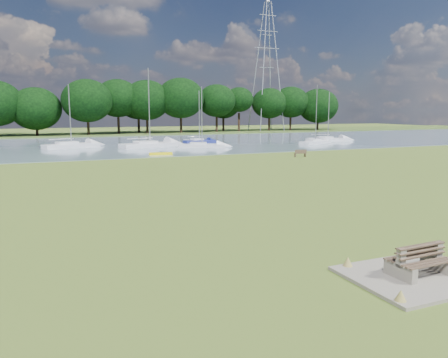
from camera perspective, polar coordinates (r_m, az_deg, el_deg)
name	(u,v)px	position (r m, az deg, el deg)	size (l,w,h in m)	color
ground	(230,195)	(25.84, 0.81, -2.10)	(220.00, 220.00, 0.00)	olive
river	(115,145)	(66.18, -14.07, 4.39)	(220.00, 40.00, 0.10)	slate
far_bank	(92,134)	(95.88, -16.92, 5.60)	(220.00, 20.00, 0.40)	#4C6626
concrete_pad	(418,276)	(14.61, 24.04, -11.46)	(4.20, 3.20, 0.10)	gray
bench_pair	(419,261)	(14.47, 24.15, -9.78)	(1.87, 1.15, 0.99)	gray
riverbank_bench	(300,153)	(47.62, 9.94, 3.33)	(1.35, 0.64, 0.80)	brown
kayak	(161,154)	(49.35, -8.27, 3.30)	(2.56, 0.60, 0.26)	#FFE80A
pylon	(267,48)	(107.00, 5.66, 16.69)	(6.38, 4.47, 31.35)	#989EA8
tree_line	(68,102)	(91.39, -19.70, 9.43)	(132.11, 9.12, 11.04)	black
sailboat_0	(201,144)	(58.40, -2.96, 4.54)	(6.29, 4.12, 8.03)	silver
sailboat_1	(149,143)	(59.88, -9.72, 4.62)	(8.51, 4.41, 10.42)	silver
sailboat_2	(315,141)	(66.36, 11.82, 4.87)	(6.16, 3.75, 8.62)	silver
sailboat_3	(327,139)	(72.17, 13.34, 5.17)	(7.17, 3.45, 7.83)	silver
sailboat_6	(71,144)	(61.24, -19.37, 4.32)	(7.57, 4.57, 8.25)	silver
sailboat_8	(199,140)	(66.22, -3.27, 5.08)	(5.22, 2.43, 7.82)	navy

